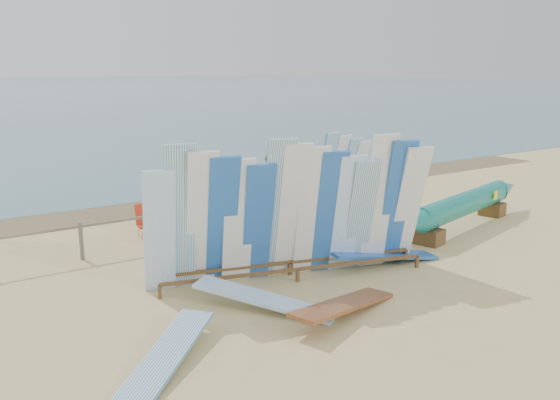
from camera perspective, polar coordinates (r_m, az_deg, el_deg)
ground at (r=12.70m, az=-5.87°, el=-7.67°), size 160.00×160.00×0.00m
wet_sand_strip at (r=19.10m, az=-16.16°, el=-1.14°), size 40.00×2.60×0.01m
fence at (r=15.11m, az=-11.33°, el=-2.01°), size 12.08×0.08×0.90m
main_surfboard_rack at (r=12.35m, az=1.36°, el=-1.52°), size 6.07×2.33×3.05m
side_surfboard_rack at (r=15.65m, az=5.11°, el=1.10°), size 2.53×1.31×2.82m
outrigger_canoe at (r=17.14m, az=17.33°, el=-0.50°), size 7.19×2.38×1.03m
vendor_table at (r=15.15m, az=5.30°, el=-2.61°), size 1.08×0.89×1.25m
flat_board_e at (r=9.42m, az=-10.89°, el=-15.42°), size 2.36×2.23×0.34m
flat_board_d at (r=13.82m, az=9.96°, el=-6.08°), size 2.74×1.01×0.44m
flat_board_c at (r=11.01m, az=6.15°, el=-10.97°), size 2.73×1.33×0.42m
flat_board_a at (r=11.17m, az=-1.54°, el=-10.52°), size 2.03×2.50×0.43m
beach_chair_left at (r=16.11m, az=-12.61°, el=-2.57°), size 0.59×0.61×0.85m
beach_chair_right at (r=16.40m, az=-7.20°, el=-1.96°), size 0.68×0.70×0.96m
stroller at (r=16.24m, az=-7.39°, el=-1.41°), size 0.68×0.91×1.17m
beachgoer_6 at (r=17.76m, az=-5.68°, el=1.11°), size 0.62×0.91×1.71m
beachgoer_extra_0 at (r=21.83m, az=9.97°, el=2.98°), size 1.01×1.02×1.58m
beachgoer_4 at (r=16.12m, az=-10.71°, el=-0.03°), size 1.15×0.95×1.82m
beachgoer_7 at (r=19.29m, az=-3.94°, el=1.85°), size 0.63×0.46×1.56m
beachgoer_10 at (r=19.62m, az=2.12°, el=2.26°), size 1.00×0.46×1.70m
beachgoer_8 at (r=18.57m, az=-0.78°, el=1.87°), size 0.98×0.78×1.82m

